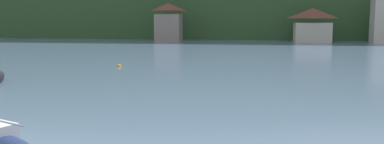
# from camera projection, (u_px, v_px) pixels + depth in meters

# --- Properties ---
(wooded_hillside) EXTENTS (352.00, 53.31, 52.83)m
(wooded_hillside) POSITION_uv_depth(u_px,v_px,m) (152.00, 5.00, 120.99)
(wooded_hillside) COLOR #2D4C28
(wooded_hillside) RESTS_ON ground_plane
(shore_building_west) EXTENTS (5.11, 4.55, 7.43)m
(shore_building_west) POSITION_uv_depth(u_px,v_px,m) (168.00, 23.00, 83.46)
(shore_building_west) COLOR gray
(shore_building_west) RESTS_ON ground_plane
(shore_building_westcentral) EXTENTS (6.88, 5.74, 6.39)m
(shore_building_westcentral) POSITION_uv_depth(u_px,v_px,m) (312.00, 25.00, 80.08)
(shore_building_westcentral) COLOR #BCB29E
(shore_building_westcentral) RESTS_ON ground_plane
(mooring_buoy_mid) EXTENTS (0.47, 0.47, 0.47)m
(mooring_buoy_mid) POSITION_uv_depth(u_px,v_px,m) (119.00, 67.00, 40.65)
(mooring_buoy_mid) COLOR orange
(mooring_buoy_mid) RESTS_ON ground_plane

